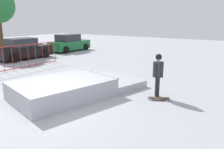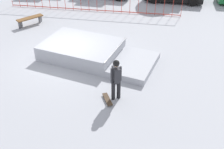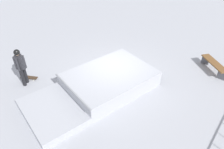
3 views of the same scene
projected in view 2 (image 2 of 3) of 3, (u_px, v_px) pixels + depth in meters
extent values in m
plane|color=#A8AAB2|center=(66.00, 58.00, 13.40)|extent=(60.00, 60.00, 0.00)
cube|color=#B0B3BB|center=(81.00, 49.00, 13.40)|extent=(4.13, 3.41, 0.70)
cube|color=#B0B3BB|center=(134.00, 64.00, 12.64)|extent=(2.39, 2.96, 0.30)
cylinder|color=gray|center=(116.00, 50.00, 12.62)|extent=(0.72, 2.54, 0.08)
cylinder|color=black|center=(113.00, 90.00, 10.55)|extent=(0.15, 0.15, 0.82)
cylinder|color=black|center=(119.00, 89.00, 10.61)|extent=(0.15, 0.15, 0.82)
cube|color=#2D2D33|center=(116.00, 74.00, 10.18)|extent=(0.38, 0.44, 0.60)
cylinder|color=#2D2D33|center=(112.00, 75.00, 10.13)|extent=(0.09, 0.09, 0.60)
cylinder|color=#2D2D33|center=(121.00, 74.00, 10.24)|extent=(0.09, 0.09, 0.60)
sphere|color=tan|center=(116.00, 64.00, 9.93)|extent=(0.22, 0.22, 0.22)
sphere|color=black|center=(116.00, 63.00, 9.92)|extent=(0.25, 0.25, 0.25)
cube|color=#3F2D1E|center=(107.00, 99.00, 10.63)|extent=(0.53, 0.81, 0.02)
cylinder|color=silver|center=(103.00, 97.00, 10.85)|extent=(0.05, 0.06, 0.06)
cylinder|color=silver|center=(108.00, 95.00, 10.91)|extent=(0.05, 0.06, 0.06)
cylinder|color=silver|center=(107.00, 105.00, 10.40)|extent=(0.05, 0.06, 0.06)
cylinder|color=silver|center=(112.00, 104.00, 10.46)|extent=(0.05, 0.06, 0.06)
cylinder|color=#B22D23|center=(93.00, 10.00, 18.56)|extent=(11.57, 0.25, 0.05)
cylinder|color=#B22D23|center=(81.00, 0.00, 18.31)|extent=(0.03, 0.03, 1.50)
cylinder|color=#B22D23|center=(89.00, 0.00, 18.23)|extent=(0.03, 0.03, 1.50)
cylinder|color=#B22D23|center=(97.00, 1.00, 18.16)|extent=(0.03, 0.03, 1.50)
cylinder|color=#B22D23|center=(105.00, 1.00, 18.08)|extent=(0.03, 0.03, 1.50)
cylinder|color=#B22D23|center=(113.00, 2.00, 18.00)|extent=(0.03, 0.03, 1.50)
cylinder|color=#B22D23|center=(122.00, 2.00, 17.93)|extent=(0.03, 0.03, 1.50)
cylinder|color=#B22D23|center=(130.00, 3.00, 17.85)|extent=(0.03, 0.03, 1.50)
cylinder|color=#B22D23|center=(138.00, 3.00, 17.77)|extent=(0.03, 0.03, 1.50)
cylinder|color=#B22D23|center=(147.00, 3.00, 17.69)|extent=(0.03, 0.03, 1.50)
cylinder|color=#B22D23|center=(156.00, 4.00, 17.62)|extent=(0.03, 0.03, 1.50)
cylinder|color=#B22D23|center=(164.00, 4.00, 17.54)|extent=(0.03, 0.03, 1.50)
cylinder|color=#B22D23|center=(173.00, 5.00, 17.46)|extent=(0.03, 0.03, 1.50)
cylinder|color=#B22D23|center=(182.00, 5.00, 17.39)|extent=(0.03, 0.03, 1.50)
cube|color=brown|center=(30.00, 18.00, 16.47)|extent=(1.34, 1.48, 0.06)
cube|color=#4C4C51|center=(20.00, 24.00, 16.25)|extent=(0.08, 0.36, 0.42)
cube|color=#4C4C51|center=(40.00, 19.00, 16.96)|extent=(0.08, 0.36, 0.42)
cylinder|color=black|center=(193.00, 2.00, 19.25)|extent=(0.65, 0.26, 0.64)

